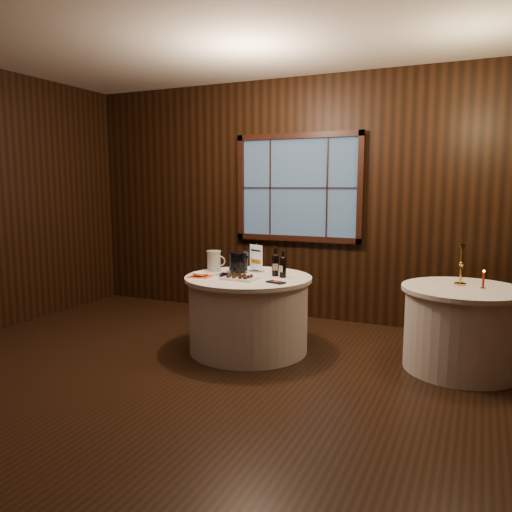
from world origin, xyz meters
The scene contains 16 objects.
ground centered at (0.00, 0.00, 0.00)m, with size 6.00×6.00×0.00m, color black.
back_wall centered at (0.00, 2.48, 1.54)m, with size 6.00×0.10×3.00m.
main_table centered at (0.00, 1.00, 0.39)m, with size 1.28×1.28×0.77m.
side_table centered at (2.00, 1.30, 0.39)m, with size 1.08×1.08×0.77m.
sign_stand centered at (-0.03, 1.26, 0.87)m, with size 0.18×0.14×0.30m.
port_bottle_left centered at (0.24, 1.13, 0.90)m, with size 0.07×0.08×0.30m.
port_bottle_right centered at (0.34, 1.09, 0.89)m, with size 0.07×0.08×0.28m.
ice_bucket centered at (-0.19, 1.16, 0.88)m, with size 0.21×0.21×0.21m.
chocolate_plate centered at (-0.01, 0.81, 0.79)m, with size 0.34×0.24×0.05m.
chocolate_box centered at (0.39, 0.79, 0.78)m, with size 0.18×0.09×0.01m, color black.
grape_bunch centered at (-0.20, 0.88, 0.79)m, with size 0.18×0.08×0.04m.
glass_pitcher centered at (-0.45, 1.11, 0.88)m, with size 0.21×0.16×0.22m.
orange_napkin centered at (-0.43, 0.79, 0.77)m, with size 0.22×0.22×0.00m, color #E84B13.
cracker_bowl centered at (-0.43, 0.79, 0.79)m, with size 0.16×0.16×0.04m, color white.
brass_candlestick centered at (1.96, 1.39, 0.91)m, with size 0.11×0.11×0.39m.
red_candle centered at (2.16, 1.30, 0.84)m, with size 0.05×0.05×0.17m.
Camera 1 is at (2.11, -3.47, 1.67)m, focal length 35.00 mm.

